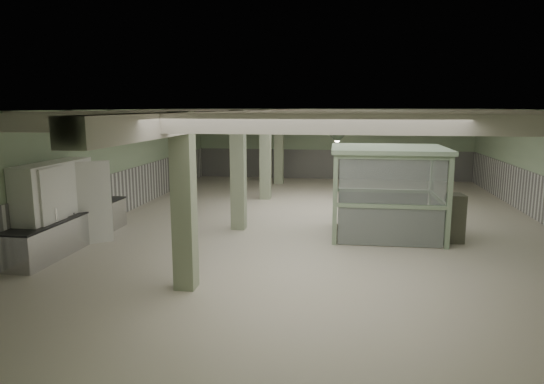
# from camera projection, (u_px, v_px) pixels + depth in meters

# --- Properties ---
(floor) EXTENTS (20.00, 20.00, 0.00)m
(floor) POSITION_uv_depth(u_px,v_px,m) (322.00, 224.00, 15.48)
(floor) COLOR silver
(floor) RESTS_ON ground
(ceiling) EXTENTS (14.00, 20.00, 0.02)m
(ceiling) POSITION_uv_depth(u_px,v_px,m) (324.00, 110.00, 14.86)
(ceiling) COLOR beige
(ceiling) RESTS_ON wall_back
(wall_back) EXTENTS (14.00, 0.02, 3.60)m
(wall_back) POSITION_uv_depth(u_px,v_px,m) (332.00, 144.00, 24.91)
(wall_back) COLOR #A9C49D
(wall_back) RESTS_ON floor
(wall_front) EXTENTS (14.00, 0.02, 3.60)m
(wall_front) POSITION_uv_depth(u_px,v_px,m) (281.00, 277.00, 5.44)
(wall_front) COLOR #A9C49D
(wall_front) RESTS_ON floor
(wall_left) EXTENTS (0.02, 20.00, 3.60)m
(wall_left) POSITION_uv_depth(u_px,v_px,m) (113.00, 164.00, 16.21)
(wall_left) COLOR #A9C49D
(wall_left) RESTS_ON floor
(wainscot_left) EXTENTS (0.05, 19.90, 1.50)m
(wainscot_left) POSITION_uv_depth(u_px,v_px,m) (116.00, 195.00, 16.39)
(wainscot_left) COLOR silver
(wainscot_left) RESTS_ON floor
(wainscot_back) EXTENTS (13.90, 0.05, 1.50)m
(wainscot_back) POSITION_uv_depth(u_px,v_px,m) (332.00, 164.00, 25.07)
(wainscot_back) COLOR silver
(wainscot_back) RESTS_ON floor
(girder) EXTENTS (0.45, 19.90, 0.40)m
(girder) POSITION_uv_depth(u_px,v_px,m) (245.00, 117.00, 15.27)
(girder) COLOR beige
(girder) RESTS_ON ceiling
(beam_a) EXTENTS (13.90, 0.35, 0.32)m
(beam_a) POSITION_uv_depth(u_px,v_px,m) (303.00, 124.00, 7.59)
(beam_a) COLOR beige
(beam_a) RESTS_ON ceiling
(beam_b) EXTENTS (13.90, 0.35, 0.32)m
(beam_b) POSITION_uv_depth(u_px,v_px,m) (313.00, 120.00, 10.02)
(beam_b) COLOR beige
(beam_b) RESTS_ON ceiling
(beam_c) EXTENTS (13.90, 0.35, 0.32)m
(beam_c) POSITION_uv_depth(u_px,v_px,m) (320.00, 117.00, 12.46)
(beam_c) COLOR beige
(beam_c) RESTS_ON ceiling
(beam_d) EXTENTS (13.90, 0.35, 0.32)m
(beam_d) POSITION_uv_depth(u_px,v_px,m) (324.00, 116.00, 14.89)
(beam_d) COLOR beige
(beam_d) RESTS_ON ceiling
(beam_e) EXTENTS (13.90, 0.35, 0.32)m
(beam_e) POSITION_uv_depth(u_px,v_px,m) (327.00, 114.00, 17.33)
(beam_e) COLOR beige
(beam_e) RESTS_ON ceiling
(beam_f) EXTENTS (13.90, 0.35, 0.32)m
(beam_f) POSITION_uv_depth(u_px,v_px,m) (330.00, 114.00, 19.76)
(beam_f) COLOR beige
(beam_f) RESTS_ON ceiling
(beam_g) EXTENTS (13.90, 0.35, 0.32)m
(beam_g) POSITION_uv_depth(u_px,v_px,m) (332.00, 113.00, 22.20)
(beam_g) COLOR beige
(beam_g) RESTS_ON ceiling
(column_a) EXTENTS (0.42, 0.42, 3.60)m
(column_a) POSITION_uv_depth(u_px,v_px,m) (184.00, 202.00, 9.70)
(column_a) COLOR #94A282
(column_a) RESTS_ON floor
(column_b) EXTENTS (0.42, 0.42, 3.60)m
(column_b) POSITION_uv_depth(u_px,v_px,m) (238.00, 170.00, 14.57)
(column_b) COLOR #94A282
(column_b) RESTS_ON floor
(column_c) EXTENTS (0.42, 0.42, 3.60)m
(column_c) POSITION_uv_depth(u_px,v_px,m) (265.00, 155.00, 19.44)
(column_c) COLOR #94A282
(column_c) RESTS_ON floor
(column_d) EXTENTS (0.42, 0.42, 3.60)m
(column_d) POSITION_uv_depth(u_px,v_px,m) (279.00, 147.00, 23.33)
(column_d) COLOR #94A282
(column_d) RESTS_ON floor
(pendant_front) EXTENTS (0.44, 0.44, 0.22)m
(pendant_front) POSITION_uv_depth(u_px,v_px,m) (337.00, 138.00, 10.01)
(pendant_front) COLOR #334332
(pendant_front) RESTS_ON ceiling
(pendant_mid) EXTENTS (0.44, 0.44, 0.22)m
(pendant_mid) POSITION_uv_depth(u_px,v_px,m) (340.00, 127.00, 15.37)
(pendant_mid) COLOR #334332
(pendant_mid) RESTS_ON ceiling
(pendant_back) EXTENTS (0.44, 0.44, 0.22)m
(pendant_back) POSITION_uv_depth(u_px,v_px,m) (342.00, 122.00, 20.24)
(pendant_back) COLOR #334332
(pendant_back) RESTS_ON ceiling
(prep_counter) EXTENTS (0.85, 4.86, 0.91)m
(prep_counter) POSITION_uv_depth(u_px,v_px,m) (72.00, 229.00, 13.01)
(prep_counter) COLOR #B8B9BD
(prep_counter) RESTS_ON floor
(pitcher_near) EXTENTS (0.22, 0.25, 0.28)m
(pitcher_near) POSITION_uv_depth(u_px,v_px,m) (88.00, 201.00, 13.86)
(pitcher_near) COLOR #B8B9BD
(pitcher_near) RESTS_ON prep_counter
(pitcher_far) EXTENTS (0.27, 0.28, 0.29)m
(pitcher_far) POSITION_uv_depth(u_px,v_px,m) (64.00, 209.00, 12.65)
(pitcher_far) COLOR #B8B9BD
(pitcher_far) RESTS_ON prep_counter
(veg_colander) EXTENTS (0.55, 0.55, 0.19)m
(veg_colander) POSITION_uv_depth(u_px,v_px,m) (67.00, 211.00, 12.70)
(veg_colander) COLOR #38383C
(veg_colander) RESTS_ON prep_counter
(orange_bowl) EXTENTS (0.28, 0.28, 0.09)m
(orange_bowl) POSITION_uv_depth(u_px,v_px,m) (64.00, 212.00, 12.76)
(orange_bowl) COLOR #B2B2B7
(orange_bowl) RESTS_ON prep_counter
(walkin_cooler) EXTENTS (1.21, 2.64, 2.42)m
(walkin_cooler) POSITION_uv_depth(u_px,v_px,m) (56.00, 205.00, 12.40)
(walkin_cooler) COLOR white
(walkin_cooler) RESTS_ON floor
(guard_booth) EXTENTS (3.23, 2.75, 2.57)m
(guard_booth) POSITION_uv_depth(u_px,v_px,m) (388.00, 176.00, 13.83)
(guard_booth) COLOR #8BA584
(guard_booth) RESTS_ON floor
(filing_cabinet) EXTENTS (0.50, 0.66, 1.33)m
(filing_cabinet) POSITION_uv_depth(u_px,v_px,m) (454.00, 218.00, 13.34)
(filing_cabinet) COLOR #5A5C4C
(filing_cabinet) RESTS_ON floor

